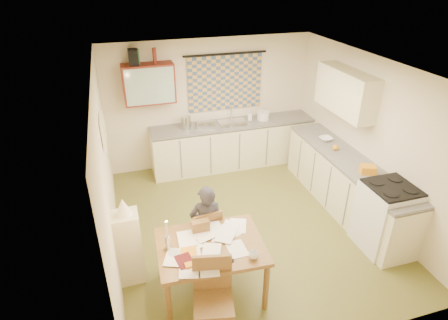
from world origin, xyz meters
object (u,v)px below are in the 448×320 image
object	(u,v)px
stove	(386,217)
chair_far	(205,243)
shelf_stand	(129,247)
counter_back	(235,144)
person	(207,226)
dining_table	(211,268)
counter_right	(345,184)

from	to	relation	value
stove	chair_far	world-z (taller)	stove
shelf_stand	counter_back	bearing A→B (deg)	48.79
counter_back	chair_far	distance (m)	2.82
stove	person	size ratio (longest dim) A/B	0.83
dining_table	counter_back	bearing A→B (deg)	69.99
stove	shelf_stand	bearing A→B (deg)	173.64
stove	person	bearing A→B (deg)	170.78
dining_table	person	size ratio (longest dim) A/B	1.07
counter_right	chair_far	xyz separation A→B (m)	(-2.54, -0.56, -0.18)
chair_far	person	bearing A→B (deg)	107.72
dining_table	chair_far	bearing A→B (deg)	87.11
chair_far	dining_table	bearing A→B (deg)	77.34
stove	shelf_stand	world-z (taller)	shelf_stand
counter_right	counter_back	bearing A→B (deg)	123.26
stove	shelf_stand	xyz separation A→B (m)	(-3.54, 0.39, 0.01)
dining_table	person	bearing A→B (deg)	83.89
chair_far	shelf_stand	size ratio (longest dim) A/B	0.85
counter_right	chair_far	size ratio (longest dim) A/B	3.38
dining_table	shelf_stand	xyz separation A→B (m)	(-0.93, 0.52, 0.13)
counter_right	shelf_stand	xyz separation A→B (m)	(-3.54, -0.63, 0.06)
counter_back	shelf_stand	size ratio (longest dim) A/B	3.22
counter_right	dining_table	xyz separation A→B (m)	(-2.61, -1.14, -0.07)
shelf_stand	counter_right	bearing A→B (deg)	10.03
counter_right	chair_far	distance (m)	2.61
chair_far	person	xyz separation A→B (m)	(0.02, -0.05, 0.34)
dining_table	shelf_stand	bearing A→B (deg)	154.12
counter_right	stove	bearing A→B (deg)	-90.00
chair_far	shelf_stand	xyz separation A→B (m)	(-1.00, -0.07, 0.24)
dining_table	chair_far	world-z (taller)	chair_far
counter_right	stove	size ratio (longest dim) A/B	2.90
dining_table	person	distance (m)	0.59
stove	dining_table	bearing A→B (deg)	-177.28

